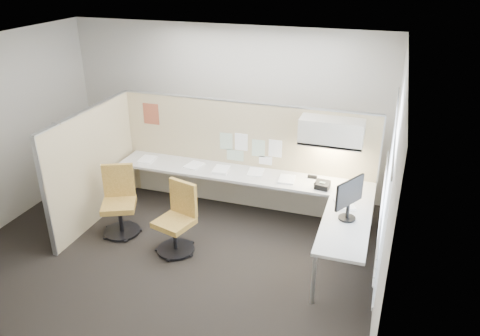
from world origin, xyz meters
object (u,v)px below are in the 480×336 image
(desk, at_px, (259,188))
(phone, at_px, (322,185))
(chair_right, at_px, (178,220))
(monitor, at_px, (349,197))
(chair_left, at_px, (119,203))

(desk, bearing_deg, phone, 1.07)
(chair_right, height_order, monitor, monitor)
(phone, bearing_deg, chair_left, -155.84)
(desk, relative_size, chair_right, 4.05)
(monitor, bearing_deg, chair_right, 127.27)
(chair_left, height_order, phone, chair_left)
(chair_right, bearing_deg, phone, 45.84)
(chair_left, xyz_separation_m, monitor, (3.25, 0.13, 0.58))
(desk, bearing_deg, chair_right, -129.76)
(monitor, height_order, phone, monitor)
(chair_right, distance_m, phone, 2.11)
(chair_left, height_order, monitor, monitor)
(monitor, relative_size, phone, 2.43)
(desk, relative_size, monitor, 7.21)
(chair_right, relative_size, monitor, 1.78)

